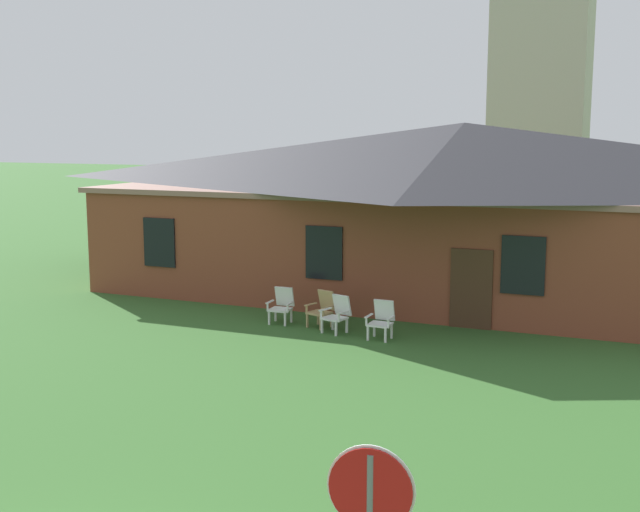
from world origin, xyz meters
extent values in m
cube|color=brown|center=(0.00, 19.89, 1.60)|extent=(21.81, 10.00, 3.20)
cube|color=#8C6458|center=(0.00, 19.89, 3.28)|extent=(22.25, 10.20, 0.16)
pyramid|color=#28282D|center=(0.00, 19.89, 4.37)|extent=(22.68, 10.40, 2.03)
cube|color=black|center=(-8.18, 14.86, 1.76)|extent=(1.10, 0.06, 1.50)
cube|color=black|center=(-2.73, 14.86, 1.76)|extent=(1.10, 0.06, 1.50)
cube|color=black|center=(2.73, 14.86, 1.76)|extent=(1.10, 0.06, 1.50)
cube|color=#422819|center=(1.43, 14.86, 1.05)|extent=(1.10, 0.06, 2.10)
cube|color=#BCB29E|center=(-0.21, 38.77, 7.36)|extent=(4.80, 4.80, 14.73)
cylinder|color=white|center=(3.54, 0.87, 1.98)|extent=(0.80, 0.09, 0.81)
cylinder|color=#B71414|center=(3.54, 0.85, 1.98)|extent=(0.76, 0.09, 0.76)
cube|color=silver|center=(-3.15, 13.18, 0.18)|extent=(0.05, 0.05, 0.36)
cube|color=silver|center=(-3.60, 13.15, 0.18)|extent=(0.05, 0.05, 0.36)
cube|color=silver|center=(-3.17, 13.62, 0.18)|extent=(0.05, 0.05, 0.36)
cube|color=silver|center=(-3.63, 13.60, 0.18)|extent=(0.05, 0.05, 0.36)
cube|color=silver|center=(-3.39, 13.39, 0.39)|extent=(0.57, 0.55, 0.05)
cube|color=silver|center=(-3.40, 13.70, 0.69)|extent=(0.52, 0.22, 0.54)
cube|color=silver|center=(-3.10, 13.38, 0.58)|extent=(0.08, 0.47, 0.03)
cube|color=silver|center=(-3.09, 13.22, 0.47)|extent=(0.04, 0.04, 0.22)
cube|color=silver|center=(-3.68, 13.35, 0.58)|extent=(0.08, 0.47, 0.03)
cube|color=silver|center=(-3.67, 13.19, 0.47)|extent=(0.04, 0.04, 0.22)
cube|color=tan|center=(-2.11, 13.14, 0.18)|extent=(0.06, 0.06, 0.36)
cube|color=tan|center=(-2.55, 13.28, 0.18)|extent=(0.06, 0.06, 0.36)
cube|color=tan|center=(-1.97, 13.56, 0.18)|extent=(0.06, 0.06, 0.36)
cube|color=tan|center=(-2.41, 13.70, 0.18)|extent=(0.06, 0.06, 0.36)
cube|color=tan|center=(-2.26, 13.42, 0.39)|extent=(0.67, 0.66, 0.05)
cube|color=tan|center=(-2.17, 13.72, 0.69)|extent=(0.55, 0.34, 0.54)
cube|color=tan|center=(-1.99, 13.32, 0.58)|extent=(0.20, 0.46, 0.03)
cube|color=tan|center=(-2.04, 13.16, 0.47)|extent=(0.05, 0.05, 0.22)
cube|color=tan|center=(-2.54, 13.49, 0.58)|extent=(0.20, 0.46, 0.03)
cube|color=tan|center=(-2.59, 13.34, 0.47)|extent=(0.05, 0.05, 0.22)
cube|color=white|center=(-1.52, 12.74, 0.18)|extent=(0.06, 0.06, 0.36)
cube|color=white|center=(-1.96, 12.87, 0.18)|extent=(0.06, 0.06, 0.36)
cube|color=white|center=(-1.39, 13.16, 0.18)|extent=(0.06, 0.06, 0.36)
cube|color=white|center=(-1.83, 13.29, 0.18)|extent=(0.06, 0.06, 0.36)
cube|color=white|center=(-1.67, 13.02, 0.39)|extent=(0.67, 0.65, 0.05)
cube|color=white|center=(-1.58, 13.31, 0.69)|extent=(0.55, 0.33, 0.54)
cube|color=white|center=(-1.40, 12.91, 0.58)|extent=(0.19, 0.47, 0.03)
cube|color=white|center=(-1.45, 12.76, 0.47)|extent=(0.05, 0.05, 0.22)
cube|color=white|center=(-1.96, 13.08, 0.58)|extent=(0.19, 0.47, 0.03)
cube|color=white|center=(-2.00, 12.93, 0.47)|extent=(0.05, 0.05, 0.22)
cube|color=white|center=(-0.17, 12.62, 0.18)|extent=(0.05, 0.05, 0.36)
cube|color=white|center=(-0.63, 12.63, 0.18)|extent=(0.05, 0.05, 0.36)
cube|color=white|center=(-0.15, 13.06, 0.18)|extent=(0.05, 0.05, 0.36)
cube|color=white|center=(-0.61, 13.07, 0.18)|extent=(0.05, 0.05, 0.36)
cube|color=white|center=(-0.39, 12.85, 0.39)|extent=(0.56, 0.54, 0.05)
cube|color=white|center=(-0.38, 13.16, 0.69)|extent=(0.52, 0.21, 0.54)
cube|color=white|center=(-0.10, 12.82, 0.58)|extent=(0.08, 0.47, 0.03)
cube|color=white|center=(-0.11, 12.65, 0.47)|extent=(0.04, 0.04, 0.22)
cube|color=white|center=(-0.68, 12.84, 0.58)|extent=(0.08, 0.47, 0.03)
cube|color=white|center=(-0.69, 12.67, 0.47)|extent=(0.04, 0.04, 0.22)
camera|label=1|loc=(5.68, -5.37, 5.08)|focal=44.61mm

